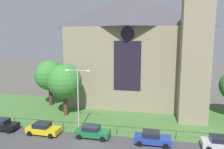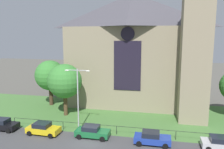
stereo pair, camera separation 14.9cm
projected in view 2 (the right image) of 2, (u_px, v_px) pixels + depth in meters
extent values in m
plane|color=#56544C|center=(107.00, 114.00, 37.11)|extent=(160.00, 160.00, 0.00)
cube|color=#424244|center=(83.00, 149.00, 25.53)|extent=(120.00, 8.00, 0.01)
cube|color=#477538|center=(105.00, 118.00, 35.18)|extent=(120.00, 20.00, 0.01)
cube|color=gray|center=(132.00, 66.00, 42.77)|extent=(22.00, 12.00, 14.00)
pyramid|color=#47444C|center=(133.00, 10.00, 41.12)|extent=(22.00, 12.00, 6.00)
cube|color=black|center=(127.00, 66.00, 36.82)|extent=(4.40, 0.16, 8.00)
cylinder|color=black|center=(128.00, 34.00, 35.97)|extent=(2.20, 0.15, 2.20)
cube|color=gray|center=(195.00, 60.00, 32.69)|extent=(4.00, 4.00, 18.00)
cylinder|color=black|center=(117.00, 126.00, 29.09)|extent=(29.26, 0.05, 0.05)
cylinder|color=black|center=(15.00, 122.00, 32.16)|extent=(0.07, 0.07, 1.10)
cylinder|color=black|center=(63.00, 126.00, 30.67)|extent=(0.06, 0.07, 1.10)
cylinder|color=black|center=(117.00, 130.00, 29.18)|extent=(0.07, 0.07, 1.10)
cylinder|color=black|center=(176.00, 135.00, 27.69)|extent=(0.07, 0.07, 1.10)
cylinder|color=#423021|center=(51.00, 96.00, 41.68)|extent=(0.72, 0.72, 3.45)
sphere|color=#387F33|center=(50.00, 75.00, 41.06)|extent=(5.40, 5.40, 5.40)
cylinder|color=#4C3823|center=(66.00, 104.00, 36.22)|extent=(0.63, 0.63, 3.50)
sphere|color=#387F33|center=(65.00, 81.00, 35.60)|extent=(5.37, 5.37, 5.37)
cylinder|color=#B2B2B7|center=(78.00, 101.00, 29.52)|extent=(0.16, 0.16, 8.37)
cylinder|color=#B2B2B7|center=(72.00, 70.00, 29.00)|extent=(1.40, 0.10, 0.10)
cylinder|color=#B2B2B7|center=(83.00, 70.00, 28.72)|extent=(1.40, 0.10, 0.10)
ellipsoid|color=white|center=(67.00, 70.00, 29.15)|extent=(0.57, 0.26, 0.20)
ellipsoid|color=white|center=(88.00, 71.00, 28.58)|extent=(0.57, 0.26, 0.20)
cube|color=black|center=(2.00, 125.00, 30.64)|extent=(4.21, 1.81, 0.70)
cube|color=black|center=(1.00, 121.00, 30.57)|extent=(2.00, 1.61, 0.55)
cylinder|color=black|center=(16.00, 126.00, 31.26)|extent=(0.64, 0.22, 0.64)
cylinder|color=black|center=(8.00, 131.00, 29.52)|extent=(0.64, 0.22, 0.64)
cube|color=gold|center=(43.00, 130.00, 29.22)|extent=(4.28, 1.99, 0.70)
cube|color=black|center=(42.00, 125.00, 29.16)|extent=(2.07, 1.69, 0.55)
cylinder|color=black|center=(57.00, 130.00, 29.76)|extent=(0.65, 0.25, 0.64)
cylinder|color=black|center=(50.00, 136.00, 28.04)|extent=(0.65, 0.25, 0.64)
cylinder|color=black|center=(37.00, 128.00, 30.49)|extent=(0.65, 0.25, 0.64)
cylinder|color=black|center=(29.00, 133.00, 28.77)|extent=(0.65, 0.25, 0.64)
cube|color=#196033|center=(93.00, 133.00, 28.30)|extent=(4.23, 1.86, 0.70)
cube|color=black|center=(91.00, 128.00, 28.24)|extent=(2.02, 1.63, 0.55)
cylinder|color=black|center=(106.00, 133.00, 28.90)|extent=(0.64, 0.23, 0.64)
cylinder|color=black|center=(102.00, 139.00, 27.17)|extent=(0.64, 0.23, 0.64)
cylinder|color=black|center=(84.00, 131.00, 29.54)|extent=(0.64, 0.23, 0.64)
cylinder|color=black|center=(79.00, 137.00, 27.80)|extent=(0.64, 0.23, 0.64)
cube|color=#1E3899|center=(152.00, 139.00, 26.51)|extent=(4.21, 1.81, 0.70)
cube|color=black|center=(151.00, 134.00, 26.45)|extent=(2.00, 1.61, 0.55)
cylinder|color=black|center=(165.00, 139.00, 27.13)|extent=(0.64, 0.22, 0.64)
cylinder|color=black|center=(165.00, 146.00, 25.40)|extent=(0.64, 0.22, 0.64)
cylinder|color=black|center=(140.00, 137.00, 27.72)|extent=(0.64, 0.22, 0.64)
cylinder|color=black|center=(139.00, 144.00, 25.98)|extent=(0.64, 0.22, 0.64)
cube|color=#B7B7BC|center=(221.00, 145.00, 25.20)|extent=(4.20, 1.81, 0.70)
cube|color=black|center=(220.00, 139.00, 25.14)|extent=(2.00, 1.61, 0.55)
cylinder|color=black|center=(205.00, 142.00, 26.42)|extent=(0.64, 0.22, 0.64)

